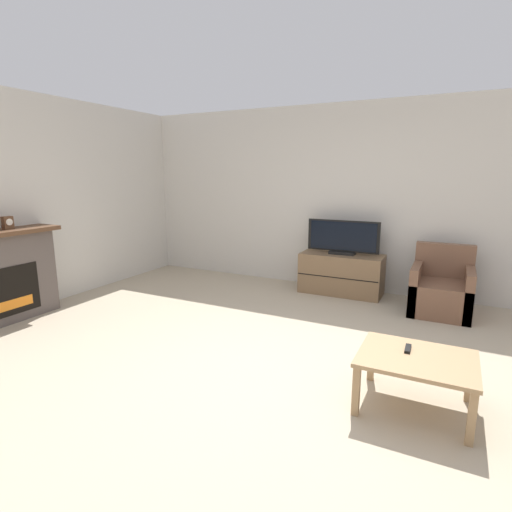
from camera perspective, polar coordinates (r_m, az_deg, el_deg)
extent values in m
plane|color=tan|center=(3.68, 3.20, -16.05)|extent=(24.00, 24.00, 0.00)
cube|color=beige|center=(6.02, 14.43, 7.92)|extent=(12.00, 0.06, 2.70)
cube|color=beige|center=(5.69, -31.71, 6.34)|extent=(0.06, 12.00, 2.70)
cube|color=#564C47|center=(5.49, -32.49, -2.77)|extent=(0.32, 1.17, 1.03)
cube|color=black|center=(5.38, -31.44, -4.27)|extent=(0.01, 0.64, 0.57)
cube|color=orange|center=(5.42, -31.25, -5.86)|extent=(0.01, 0.45, 0.11)
cube|color=brown|center=(5.43, -31.96, 4.04)|extent=(0.07, 0.11, 0.15)
cylinder|color=white|center=(5.40, -31.76, 4.15)|extent=(0.00, 0.08, 0.08)
cube|color=brown|center=(5.90, 12.09, -2.49)|extent=(1.16, 0.50, 0.58)
cube|color=black|center=(5.66, 11.43, -3.06)|extent=(1.13, 0.01, 0.01)
cube|color=black|center=(5.83, 12.22, 0.46)|extent=(0.36, 0.18, 0.04)
cube|color=black|center=(5.79, 12.32, 2.81)|extent=(1.02, 0.03, 0.45)
cube|color=black|center=(5.78, 12.28, 2.79)|extent=(0.94, 0.01, 0.40)
cube|color=brown|center=(5.49, 24.85, -5.40)|extent=(0.70, 0.76, 0.40)
cube|color=brown|center=(5.69, 25.33, -0.53)|extent=(0.70, 0.14, 0.43)
cube|color=brown|center=(5.47, 21.80, -4.13)|extent=(0.10, 0.76, 0.59)
cube|color=brown|center=(5.47, 28.08, -4.71)|extent=(0.10, 0.76, 0.59)
cube|color=#A37F56|center=(3.22, 22.00, -13.43)|extent=(0.81, 0.65, 0.03)
cube|color=#A37F56|center=(3.10, 14.11, -18.16)|extent=(0.05, 0.05, 0.38)
cube|color=#A37F56|center=(3.06, 28.44, -19.72)|extent=(0.05, 0.05, 0.38)
cube|color=#A37F56|center=(3.60, 16.17, -13.88)|extent=(0.05, 0.05, 0.38)
cube|color=#A37F56|center=(3.56, 28.22, -15.12)|extent=(0.05, 0.05, 0.38)
cube|color=black|center=(3.30, 20.88, -12.25)|extent=(0.04, 0.15, 0.02)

